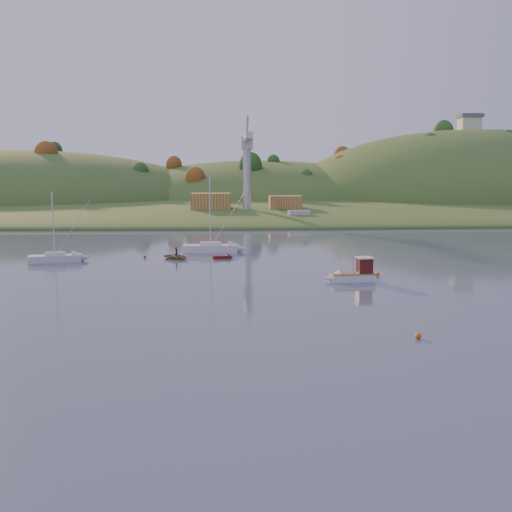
{
  "coord_description": "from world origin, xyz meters",
  "views": [
    {
      "loc": [
        -2.9,
        -37.67,
        12.97
      ],
      "look_at": [
        0.34,
        31.46,
        2.79
      ],
      "focal_mm": 40.0,
      "sensor_mm": 36.0,
      "label": 1
    }
  ],
  "objects_px": {
    "fishing_boat": "(350,274)",
    "red_tender": "(225,257)",
    "sailboat_near": "(55,257)",
    "sailboat_far": "(210,248)",
    "canoe": "(177,256)"
  },
  "relations": [
    {
      "from": "fishing_boat",
      "to": "sailboat_far",
      "type": "distance_m",
      "value": 31.29
    },
    {
      "from": "red_tender",
      "to": "fishing_boat",
      "type": "bearing_deg",
      "value": -58.88
    },
    {
      "from": "fishing_boat",
      "to": "red_tender",
      "type": "relative_size",
      "value": 1.9
    },
    {
      "from": "sailboat_near",
      "to": "sailboat_far",
      "type": "xyz_separation_m",
      "value": [
        22.36,
        9.1,
        0.11
      ]
    },
    {
      "from": "sailboat_near",
      "to": "canoe",
      "type": "distance_m",
      "value": 17.58
    },
    {
      "from": "sailboat_far",
      "to": "sailboat_near",
      "type": "bearing_deg",
      "value": -156.28
    },
    {
      "from": "fishing_boat",
      "to": "sailboat_near",
      "type": "relative_size",
      "value": 0.61
    },
    {
      "from": "canoe",
      "to": "sailboat_near",
      "type": "bearing_deg",
      "value": 122.63
    },
    {
      "from": "sailboat_near",
      "to": "canoe",
      "type": "bearing_deg",
      "value": -6.19
    },
    {
      "from": "sailboat_near",
      "to": "sailboat_far",
      "type": "relative_size",
      "value": 0.83
    },
    {
      "from": "sailboat_near",
      "to": "fishing_boat",
      "type": "bearing_deg",
      "value": -35.96
    },
    {
      "from": "sailboat_far",
      "to": "fishing_boat",
      "type": "bearing_deg",
      "value": -54.42
    },
    {
      "from": "fishing_boat",
      "to": "sailboat_far",
      "type": "bearing_deg",
      "value": -61.0
    },
    {
      "from": "sailboat_far",
      "to": "canoe",
      "type": "bearing_deg",
      "value": -123.41
    },
    {
      "from": "fishing_boat",
      "to": "red_tender",
      "type": "bearing_deg",
      "value": -56.8
    }
  ]
}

